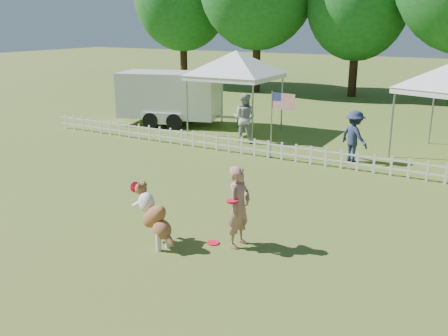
% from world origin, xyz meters
% --- Properties ---
extents(ground, '(120.00, 120.00, 0.00)m').
position_xyz_m(ground, '(0.00, 0.00, 0.00)').
color(ground, '#446620').
rests_on(ground, ground).
extents(picket_fence, '(22.00, 0.08, 0.60)m').
position_xyz_m(picket_fence, '(0.00, 7.00, 0.30)').
color(picket_fence, silver).
rests_on(picket_fence, ground).
extents(handler, '(0.44, 0.64, 1.68)m').
position_xyz_m(handler, '(1.17, 0.55, 0.84)').
color(handler, '#A76F64').
rests_on(handler, ground).
extents(dog, '(1.26, 0.74, 1.24)m').
position_xyz_m(dog, '(-0.30, -0.29, 0.62)').
color(dog, brown).
rests_on(dog, ground).
extents(frisbee_on_turf, '(0.26, 0.26, 0.02)m').
position_xyz_m(frisbee_on_turf, '(0.67, 0.37, 0.01)').
color(frisbee_on_turf, red).
rests_on(frisbee_on_turf, ground).
extents(canopy_tent_left, '(3.21, 3.21, 3.22)m').
position_xyz_m(canopy_tent_left, '(-4.17, 10.06, 1.61)').
color(canopy_tent_left, white).
rests_on(canopy_tent_left, ground).
extents(cargo_trailer, '(5.76, 3.79, 2.33)m').
position_xyz_m(cargo_trailer, '(-7.44, 10.01, 1.17)').
color(cargo_trailer, white).
rests_on(cargo_trailer, ground).
extents(flag_pole, '(0.86, 0.12, 2.23)m').
position_xyz_m(flag_pole, '(-1.20, 7.10, 1.12)').
color(flag_pole, gray).
rests_on(flag_pole, ground).
extents(spectator_a, '(0.99, 0.82, 1.85)m').
position_xyz_m(spectator_a, '(-3.01, 8.62, 0.92)').
color(spectator_a, '#A5A3A9').
rests_on(spectator_a, ground).
extents(spectator_b, '(1.25, 1.09, 1.67)m').
position_xyz_m(spectator_b, '(1.32, 8.00, 0.84)').
color(spectator_b, '#242E4C').
rests_on(spectator_b, ground).
extents(tree_far_left, '(6.60, 6.60, 11.00)m').
position_xyz_m(tree_far_left, '(-15.00, 22.00, 5.50)').
color(tree_far_left, '#17521B').
rests_on(tree_far_left, ground).
extents(tree_center_left, '(6.00, 6.00, 9.80)m').
position_xyz_m(tree_center_left, '(-3.00, 22.50, 4.90)').
color(tree_center_left, '#17521B').
rests_on(tree_center_left, ground).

